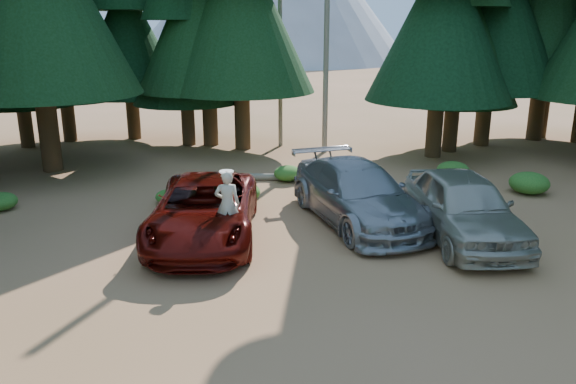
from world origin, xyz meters
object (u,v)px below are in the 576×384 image
log_mid (337,184)px  red_pickup (204,210)px  silver_minivan_center (357,193)px  frisbee_player (227,204)px  log_left (265,177)px  silver_minivan_right (463,206)px  log_right (376,196)px

log_mid → red_pickup: bearing=-113.3°
silver_minivan_center → log_mid: silver_minivan_center is taller
frisbee_player → log_left: (0.96, 7.17, -1.23)m
silver_minivan_center → silver_minivan_right: size_ratio=1.11×
log_right → frisbee_player: bearing=-122.3°
frisbee_player → log_right: 6.64m
silver_minivan_right → log_right: bearing=112.4°
silver_minivan_center → frisbee_player: bearing=-163.7°
silver_minivan_center → silver_minivan_right: (2.67, -1.51, 0.05)m
red_pickup → log_mid: (4.30, 4.96, -0.70)m
silver_minivan_right → frisbee_player: bearing=-174.3°
red_pickup → log_mid: size_ratio=1.96×
log_right → silver_minivan_center: bearing=-101.3°
red_pickup → silver_minivan_right: 7.09m
silver_minivan_right → log_left: size_ratio=1.51×
red_pickup → frisbee_player: 1.46m
log_left → log_mid: bearing=-18.8°
frisbee_player → log_mid: bearing=-121.2°
log_left → log_mid: size_ratio=1.18×
red_pickup → log_left: 6.29m
frisbee_player → log_right: size_ratio=0.40×
silver_minivan_center → silver_minivan_right: bearing=-45.7°
log_right → red_pickup: bearing=-134.3°
silver_minivan_center → frisbee_player: size_ratio=3.48×
log_left → frisbee_player: bearing=-94.2°
red_pickup → silver_minivan_center: size_ratio=0.98×
red_pickup → log_right: red_pickup is taller
red_pickup → silver_minivan_center: silver_minivan_center is taller
red_pickup → silver_minivan_center: (4.41, 1.21, 0.05)m
frisbee_player → log_mid: frisbee_player is taller
red_pickup → log_mid: bearing=50.1°
silver_minivan_center → log_mid: bearing=75.5°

